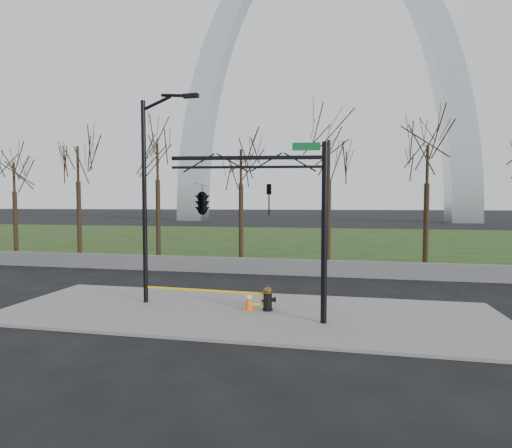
% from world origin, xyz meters
% --- Properties ---
extents(ground, '(500.00, 500.00, 0.00)m').
position_xyz_m(ground, '(0.00, 0.00, 0.00)').
color(ground, black).
rests_on(ground, ground).
extents(sidewalk, '(18.00, 6.00, 0.10)m').
position_xyz_m(sidewalk, '(0.00, 0.00, 0.05)').
color(sidewalk, slate).
rests_on(sidewalk, ground).
extents(grass_strip, '(120.00, 40.00, 0.06)m').
position_xyz_m(grass_strip, '(0.00, 30.00, 0.03)').
color(grass_strip, '#1D3513').
rests_on(grass_strip, ground).
extents(guardrail, '(60.00, 0.30, 0.90)m').
position_xyz_m(guardrail, '(0.00, 8.00, 0.45)').
color(guardrail, '#59595B').
rests_on(guardrail, ground).
extents(gateway_arch, '(66.00, 6.00, 65.00)m').
position_xyz_m(gateway_arch, '(0.00, 75.00, 32.50)').
color(gateway_arch, silver).
rests_on(gateway_arch, ground).
extents(tree_row, '(45.63, 4.00, 8.83)m').
position_xyz_m(tree_row, '(-0.19, 12.00, 4.42)').
color(tree_row, black).
rests_on(tree_row, ground).
extents(fire_hydrant, '(0.58, 0.38, 0.93)m').
position_xyz_m(fire_hydrant, '(0.77, 0.30, 0.53)').
color(fire_hydrant, black).
rests_on(fire_hydrant, sidewalk).
extents(traffic_cone, '(0.39, 0.39, 0.72)m').
position_xyz_m(traffic_cone, '(0.07, 0.20, 0.46)').
color(traffic_cone, '#FF5F0D').
rests_on(traffic_cone, sidewalk).
extents(street_light, '(2.39, 0.32, 8.21)m').
position_xyz_m(street_light, '(-3.97, 0.54, 4.69)').
color(street_light, black).
rests_on(street_light, ground).
extents(traffic_signal_mast, '(5.06, 2.53, 6.00)m').
position_xyz_m(traffic_signal_mast, '(-0.40, -1.23, 4.15)').
color(traffic_signal_mast, black).
rests_on(traffic_signal_mast, ground).
extents(caution_tape, '(4.95, 0.36, 0.47)m').
position_xyz_m(caution_tape, '(-1.46, 0.40, 0.66)').
color(caution_tape, yellow).
rests_on(caution_tape, ground).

